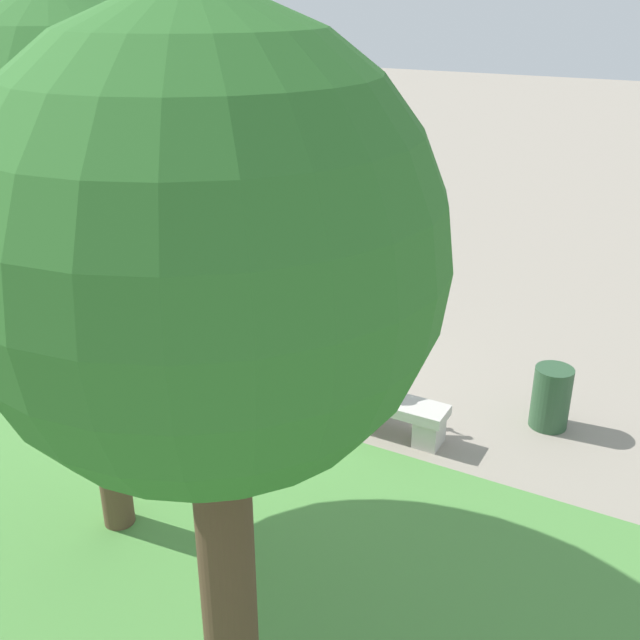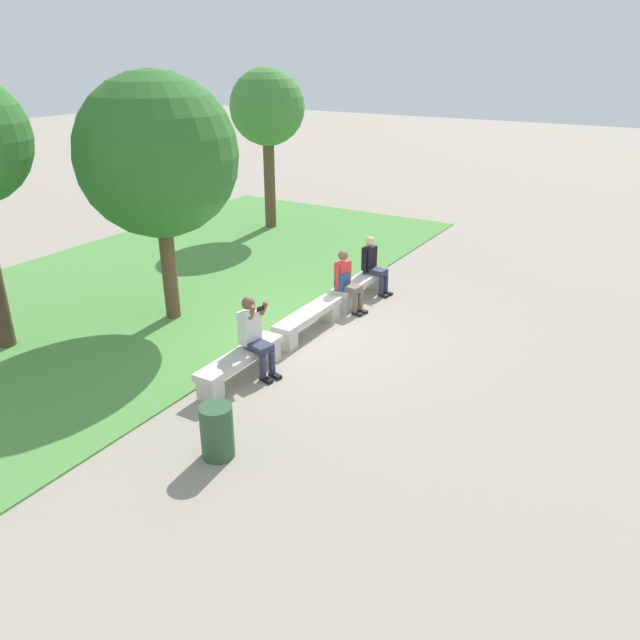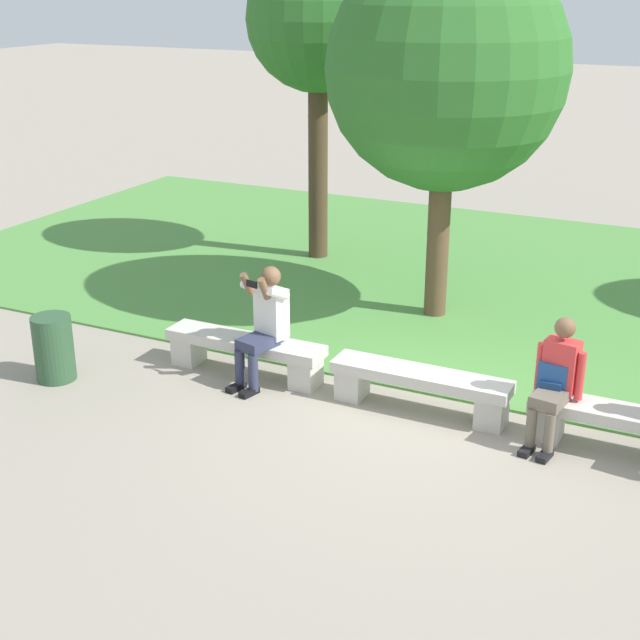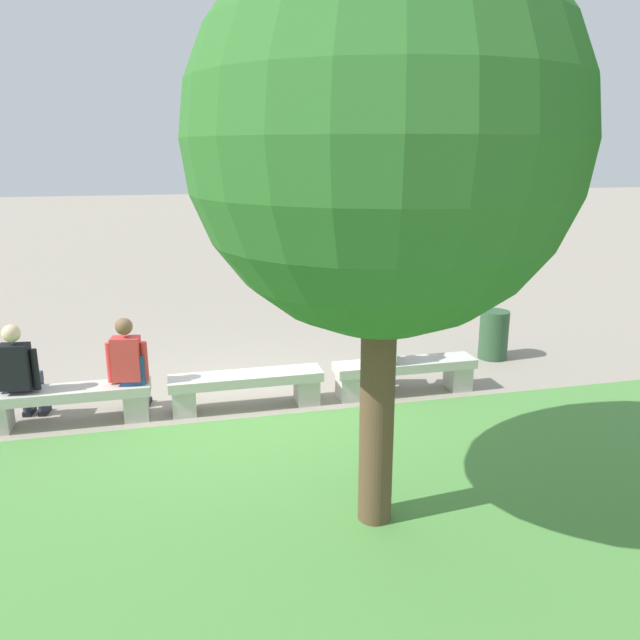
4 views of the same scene
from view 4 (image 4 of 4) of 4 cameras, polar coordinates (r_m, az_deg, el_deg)
ground_plane at (r=7.95m, az=-6.68°, el=-7.94°), size 80.00×80.00×0.00m
bench_main at (r=8.31m, az=7.77°, el=-4.70°), size 1.89×0.40×0.45m
bench_near at (r=7.84m, az=-6.74°, el=-5.94°), size 1.89×0.40×0.45m
bench_mid at (r=7.90m, az=-22.09°, el=-6.82°), size 1.89×0.40×0.45m
person_photographer at (r=8.14m, az=5.71°, el=-1.82°), size 0.53×0.77×1.32m
person_distant at (r=7.75m, az=-17.04°, el=-3.83°), size 0.47×0.71×1.26m
person_companion at (r=7.93m, az=-25.73°, el=-4.28°), size 0.48×0.70×1.26m
backpack at (r=7.69m, az=-16.76°, el=-4.32°), size 0.28×0.24×0.43m
tree_behind_wall at (r=4.81m, az=5.87°, el=15.98°), size 2.97×2.97×4.68m
trash_bin at (r=9.95m, az=15.59°, el=-1.30°), size 0.44×0.44×0.75m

